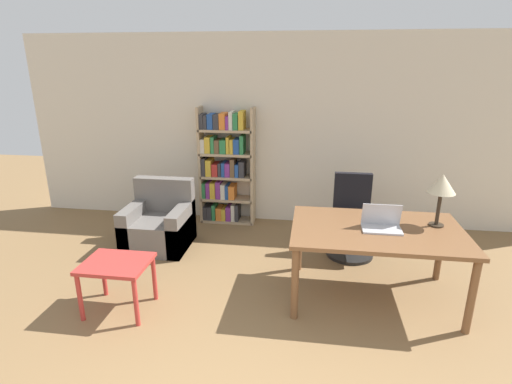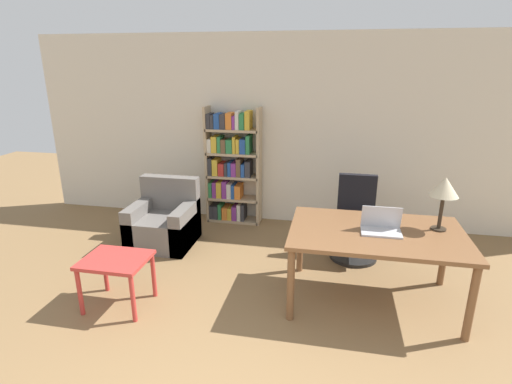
{
  "view_description": "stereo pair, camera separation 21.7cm",
  "coord_description": "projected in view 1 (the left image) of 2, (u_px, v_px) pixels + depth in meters",
  "views": [
    {
      "loc": [
        0.26,
        -1.18,
        2.3
      ],
      "look_at": [
        -0.3,
        2.72,
        1.01
      ],
      "focal_mm": 28.0,
      "sensor_mm": 36.0,
      "label": 1
    },
    {
      "loc": [
        0.48,
        -1.15,
        2.3
      ],
      "look_at": [
        -0.3,
        2.72,
        1.01
      ],
      "focal_mm": 28.0,
      "sensor_mm": 36.0,
      "label": 2
    }
  ],
  "objects": [
    {
      "name": "table_lamp",
      "position": [
        442.0,
        185.0,
        3.81
      ],
      "size": [
        0.26,
        0.26,
        0.52
      ],
      "color": "#2D2319",
      "rests_on": "desk"
    },
    {
      "name": "armchair",
      "position": [
        159.0,
        225.0,
        5.2
      ],
      "size": [
        0.79,
        0.76,
        0.85
      ],
      "color": "#66605B",
      "rests_on": "ground_plane"
    },
    {
      "name": "wall_back",
      "position": [
        295.0,
        132.0,
        5.71
      ],
      "size": [
        8.0,
        0.06,
        2.7
      ],
      "color": "beige",
      "rests_on": "ground_plane"
    },
    {
      "name": "laptop",
      "position": [
        381.0,
        224.0,
        3.84
      ],
      "size": [
        0.37,
        0.23,
        0.24
      ],
      "color": "#B2B2B7",
      "rests_on": "desk"
    },
    {
      "name": "side_table_blue",
      "position": [
        117.0,
        270.0,
        3.77
      ],
      "size": [
        0.61,
        0.5,
        0.51
      ],
      "color": "#B2332D",
      "rests_on": "ground_plane"
    },
    {
      "name": "bookshelf",
      "position": [
        224.0,
        168.0,
        5.82
      ],
      "size": [
        0.8,
        0.28,
        1.71
      ],
      "color": "tan",
      "rests_on": "ground_plane"
    },
    {
      "name": "desk",
      "position": [
        377.0,
        236.0,
        3.9
      ],
      "size": [
        1.65,
        1.06,
        0.76
      ],
      "color": "brown",
      "rests_on": "ground_plane"
    },
    {
      "name": "office_chair",
      "position": [
        351.0,
        220.0,
        4.92
      ],
      "size": [
        0.57,
        0.57,
        1.01
      ],
      "color": "black",
      "rests_on": "ground_plane"
    }
  ]
}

